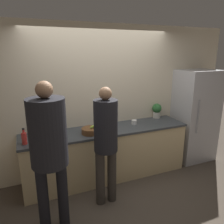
% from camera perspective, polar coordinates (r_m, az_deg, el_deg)
% --- Properties ---
extents(ground_plane, '(14.00, 14.00, 0.00)m').
position_cam_1_polar(ground_plane, '(3.80, 0.90, -18.85)').
color(ground_plane, '#4C4238').
extents(wall_back, '(5.20, 0.06, 2.60)m').
position_cam_1_polar(wall_back, '(3.87, -3.07, 2.91)').
color(wall_back, beige).
rests_on(wall_back, ground_plane).
extents(counter, '(2.83, 0.67, 0.89)m').
position_cam_1_polar(counter, '(3.87, -1.28, -10.54)').
color(counter, beige).
rests_on(counter, ground_plane).
extents(refrigerator, '(0.76, 0.64, 1.81)m').
position_cam_1_polar(refrigerator, '(4.67, 20.82, -0.89)').
color(refrigerator, '#B7B7BC').
rests_on(refrigerator, ground_plane).
extents(person_left, '(0.42, 0.42, 1.85)m').
position_cam_1_polar(person_left, '(2.57, -16.22, -7.84)').
color(person_left, black).
rests_on(person_left, ground_plane).
extents(person_center, '(0.33, 0.33, 1.71)m').
position_cam_1_polar(person_center, '(3.00, -1.63, -6.84)').
color(person_center, '#38332D').
rests_on(person_center, ground_plane).
extents(fruit_bowl, '(0.29, 0.29, 0.13)m').
position_cam_1_polar(fruit_bowl, '(3.49, -5.57, -4.87)').
color(fruit_bowl, brown).
rests_on(fruit_bowl, counter).
extents(utensil_crock, '(0.13, 0.13, 0.26)m').
position_cam_1_polar(utensil_crock, '(3.59, -17.13, -4.62)').
color(utensil_crock, '#3D424C').
rests_on(utensil_crock, counter).
extents(bottle_red, '(0.07, 0.07, 0.24)m').
position_cam_1_polar(bottle_red, '(3.31, -21.95, -6.31)').
color(bottle_red, red).
rests_on(bottle_red, counter).
extents(cup_white, '(0.09, 0.09, 0.08)m').
position_cam_1_polar(cup_white, '(3.93, 5.79, -2.65)').
color(cup_white, white).
rests_on(cup_white, counter).
extents(potted_plant, '(0.18, 0.18, 0.28)m').
position_cam_1_polar(potted_plant, '(4.35, 11.63, 0.49)').
color(potted_plant, beige).
rests_on(potted_plant, counter).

